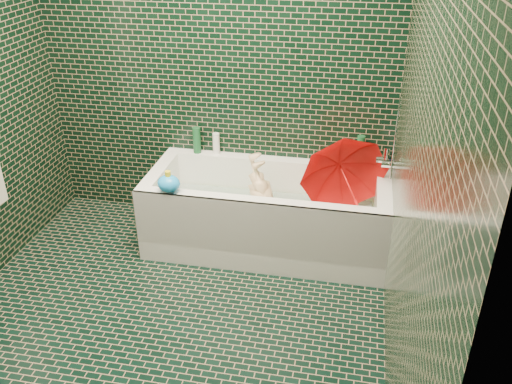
% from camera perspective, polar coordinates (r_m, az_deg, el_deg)
% --- Properties ---
extents(floor, '(2.80, 2.80, 0.00)m').
position_cam_1_polar(floor, '(3.38, -9.83, -14.04)').
color(floor, black).
rests_on(floor, ground).
extents(wall_back, '(2.80, 0.00, 2.80)m').
position_cam_1_polar(wall_back, '(3.97, -4.26, 13.58)').
color(wall_back, black).
rests_on(wall_back, floor).
extents(wall_right, '(0.00, 2.80, 2.80)m').
position_cam_1_polar(wall_right, '(2.52, 16.52, 3.68)').
color(wall_right, black).
rests_on(wall_right, floor).
extents(bathtub, '(1.70, 0.75, 0.55)m').
position_cam_1_polar(bathtub, '(3.93, 1.15, -3.02)').
color(bathtub, white).
rests_on(bathtub, floor).
extents(bath_mat, '(1.35, 0.47, 0.01)m').
position_cam_1_polar(bath_mat, '(3.97, 1.18, -3.57)').
color(bath_mat, '#50CC28').
rests_on(bath_mat, bathtub).
extents(water, '(1.48, 0.53, 0.00)m').
position_cam_1_polar(water, '(3.90, 1.20, -1.77)').
color(water, silver).
rests_on(water, bathtub).
extents(faucet, '(0.18, 0.19, 0.55)m').
position_cam_1_polar(faucet, '(3.64, 14.00, 3.41)').
color(faucet, silver).
rests_on(faucet, wall_right).
extents(child, '(0.87, 0.53, 0.35)m').
position_cam_1_polar(child, '(3.89, 1.19, -1.66)').
color(child, '#E2BC8D').
rests_on(child, bathtub).
extents(umbrella, '(0.90, 0.82, 0.83)m').
position_cam_1_polar(umbrella, '(3.69, 9.66, 0.84)').
color(umbrella, red).
rests_on(umbrella, bathtub).
extents(soap_bottle_a, '(0.13, 0.13, 0.28)m').
position_cam_1_polar(soap_bottle_a, '(4.02, 13.35, 2.45)').
color(soap_bottle_a, white).
rests_on(soap_bottle_a, bathtub).
extents(soap_bottle_b, '(0.09, 0.09, 0.20)m').
position_cam_1_polar(soap_bottle_b, '(4.04, 13.34, 2.57)').
color(soap_bottle_b, '#3E1B68').
rests_on(soap_bottle_b, bathtub).
extents(soap_bottle_c, '(0.18, 0.18, 0.19)m').
position_cam_1_polar(soap_bottle_c, '(4.00, 12.77, 2.35)').
color(soap_bottle_c, '#164D27').
rests_on(soap_bottle_c, bathtub).
extents(bottle_right_tall, '(0.07, 0.07, 0.24)m').
position_cam_1_polar(bottle_right_tall, '(3.95, 10.89, 4.16)').
color(bottle_right_tall, '#164D27').
rests_on(bottle_right_tall, bathtub).
extents(bottle_right_pump, '(0.07, 0.07, 0.17)m').
position_cam_1_polar(bottle_right_pump, '(3.97, 13.49, 3.44)').
color(bottle_right_pump, silver).
rests_on(bottle_right_pump, bathtub).
extents(bottle_left_tall, '(0.08, 0.08, 0.20)m').
position_cam_1_polar(bottle_left_tall, '(4.16, -6.25, 5.45)').
color(bottle_left_tall, '#164D27').
rests_on(bottle_left_tall, bathtub).
extents(bottle_left_short, '(0.07, 0.07, 0.16)m').
position_cam_1_polar(bottle_left_short, '(4.13, -4.21, 5.11)').
color(bottle_left_short, white).
rests_on(bottle_left_short, bathtub).
extents(rubber_duck, '(0.11, 0.10, 0.09)m').
position_cam_1_polar(rubber_duck, '(4.02, 8.46, 3.57)').
color(rubber_duck, yellow).
rests_on(rubber_duck, bathtub).
extents(bath_toy, '(0.17, 0.15, 0.15)m').
position_cam_1_polar(bath_toy, '(3.60, -9.18, 0.91)').
color(bath_toy, '#1A8BEA').
rests_on(bath_toy, bathtub).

